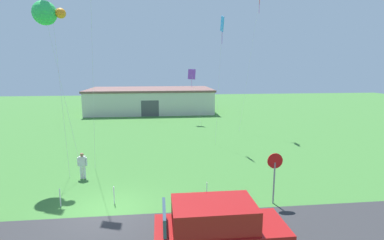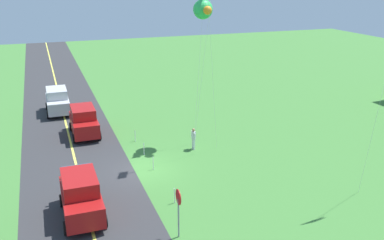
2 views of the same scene
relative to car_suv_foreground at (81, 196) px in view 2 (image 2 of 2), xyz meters
The scene contains 13 objects.
ground_plane 6.23m from the car_suv_foreground, 135.47° to the left, with size 120.00×120.00×0.10m, color #3D7533.
asphalt_road 4.52m from the car_suv_foreground, behind, with size 120.00×7.00×0.00m, color #2D2D30.
road_centre_stripe 4.52m from the car_suv_foreground, behind, with size 120.00×0.16×0.00m, color #E5E04C.
car_suv_foreground is the anchor object (origin of this frame).
car_parked_west_near 12.35m from the car_suv_foreground, behind, with size 4.40×2.12×2.24m.
car_parked_west_far 18.94m from the car_suv_foreground, behind, with size 4.40×2.12×2.24m.
stop_sign 5.57m from the car_suv_foreground, 49.25° to the left, with size 0.76×0.08×2.56m.
person_adult_near 10.85m from the car_suv_foreground, 127.08° to the left, with size 0.58×0.22×1.60m.
kite_red_low 15.68m from the car_suv_foreground, 129.88° to the left, with size 2.64×2.11×10.46m.
fence_post_0 10.77m from the car_suv_foreground, 152.32° to the left, with size 0.05×0.05×0.90m, color silver.
fence_post_1 8.38m from the car_suv_foreground, 143.32° to the left, with size 0.05×0.05×0.90m, color silver.
fence_post_2 6.54m from the car_suv_foreground, 129.89° to the left, with size 0.05×0.05×0.90m, color silver.
fence_post_3 5.06m from the car_suv_foreground, 85.07° to the left, with size 0.05×0.05×0.90m, color silver.
Camera 2 is at (25.06, -5.58, 12.13)m, focal length 40.12 mm.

